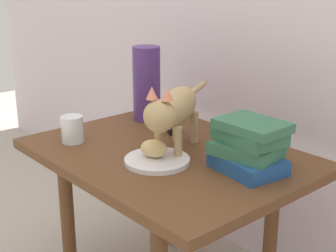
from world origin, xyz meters
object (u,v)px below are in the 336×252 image
(side_table, at_px, (168,171))
(bread_roll, at_px, (154,149))
(book_stack, at_px, (248,146))
(tv_remote, at_px, (171,126))
(green_vase, at_px, (147,84))
(cat, at_px, (175,110))
(plate, at_px, (157,160))
(candle_jar, at_px, (72,131))

(side_table, relative_size, bread_roll, 10.33)
(book_stack, height_order, tv_remote, book_stack)
(green_vase, bearing_deg, tv_remote, -1.73)
(side_table, bearing_deg, tv_remote, 136.25)
(tv_remote, bearing_deg, book_stack, 16.80)
(cat, relative_size, green_vase, 1.62)
(cat, bearing_deg, side_table, -152.23)
(cat, relative_size, tv_remote, 2.86)
(side_table, bearing_deg, bread_roll, -67.56)
(plate, xyz_separation_m, tv_remote, (-0.21, 0.24, 0.00))
(candle_jar, relative_size, tv_remote, 0.57)
(plate, distance_m, tv_remote, 0.31)
(green_vase, relative_size, candle_jar, 3.11)
(bread_roll, xyz_separation_m, green_vase, (-0.33, 0.24, 0.09))
(plate, height_order, green_vase, green_vase)
(plate, xyz_separation_m, bread_roll, (-0.01, 0.00, 0.03))
(candle_jar, bearing_deg, book_stack, 25.53)
(bread_roll, height_order, book_stack, book_stack)
(cat, height_order, book_stack, cat)
(plate, bearing_deg, book_stack, 37.44)
(side_table, distance_m, plate, 0.12)
(book_stack, bearing_deg, side_table, -164.22)
(green_vase, height_order, tv_remote, green_vase)
(bread_roll, distance_m, tv_remote, 0.31)
(plate, xyz_separation_m, book_stack, (0.20, 0.15, 0.06))
(bread_roll, relative_size, candle_jar, 0.94)
(side_table, xyz_separation_m, book_stack, (0.25, 0.07, 0.13))
(plate, height_order, book_stack, book_stack)
(candle_jar, height_order, tv_remote, candle_jar)
(book_stack, bearing_deg, candle_jar, -154.47)
(cat, height_order, green_vase, green_vase)
(cat, xyz_separation_m, tv_remote, (-0.18, 0.14, -0.12))
(plate, bearing_deg, cat, 108.11)
(bread_roll, height_order, cat, cat)
(book_stack, bearing_deg, green_vase, 171.02)
(bread_roll, distance_m, candle_jar, 0.31)
(green_vase, height_order, candle_jar, green_vase)
(book_stack, relative_size, candle_jar, 2.47)
(plate, height_order, candle_jar, candle_jar)
(cat, xyz_separation_m, book_stack, (0.23, 0.06, -0.06))
(cat, relative_size, book_stack, 2.05)
(side_table, xyz_separation_m, plate, (0.05, -0.08, 0.07))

